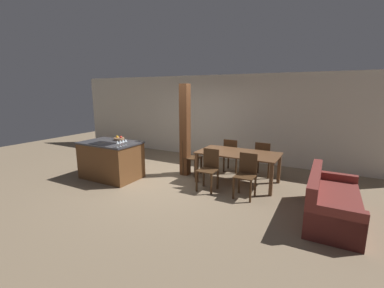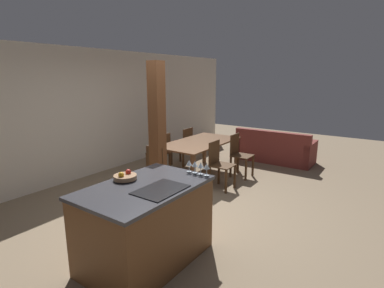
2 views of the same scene
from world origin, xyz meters
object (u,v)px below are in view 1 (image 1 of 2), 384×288
kitchen_island (111,160)px  dining_table (238,156)px  wine_glass_end (126,141)px  dining_chair_far_right (263,158)px  dining_chair_far_left (232,154)px  dining_chair_head_end (190,156)px  dining_chair_near_right (246,174)px  fruit_bowl (119,138)px  wine_glass_middle (120,142)px  couch (331,203)px  wine_glass_near (117,142)px  timber_post (185,131)px  wine_glass_far (123,141)px  dining_chair_near_left (209,168)px

kitchen_island → dining_table: (2.95, 1.21, 0.19)m
wine_glass_end → dining_chair_far_right: bearing=37.5°
dining_chair_far_left → dining_chair_far_right: bearing=-180.0°
wine_glass_end → dining_chair_head_end: size_ratio=0.17×
dining_chair_near_right → dining_chair_head_end: 1.90m
fruit_bowl → dining_chair_head_end: size_ratio=0.30×
wine_glass_middle → dining_chair_near_right: size_ratio=0.17×
wine_glass_end → couch: size_ratio=0.08×
dining_chair_far_right → couch: bearing=133.1°
wine_glass_near → dining_chair_far_right: 3.64m
fruit_bowl → dining_chair_near_right: (3.38, 0.16, -0.49)m
wine_glass_middle → dining_chair_far_left: 2.99m
timber_post → kitchen_island: bearing=-143.2°
timber_post → wine_glass_far: bearing=-122.2°
wine_glass_far → dining_chair_near_right: bearing=14.5°
wine_glass_end → dining_chair_far_left: size_ratio=0.17×
fruit_bowl → dining_chair_far_left: (2.52, 1.63, -0.49)m
wine_glass_near → dining_chair_near_left: (1.86, 0.88, -0.57)m
fruit_bowl → dining_chair_head_end: bearing=28.9°
dining_chair_near_left → dining_chair_near_right: 0.86m
wine_glass_end → dining_chair_far_right: 3.48m
fruit_bowl → wine_glass_far: (0.66, -0.54, 0.08)m
dining_chair_head_end → wine_glass_far: bearing=146.1°
couch → timber_post: 3.67m
wine_glass_near → couch: (4.31, 0.65, -0.78)m
dining_table → dining_chair_near_right: bearing=-59.8°
kitchen_island → wine_glass_end: bearing=-12.0°
dining_chair_near_left → dining_chair_head_end: (-0.90, 0.74, 0.00)m
wine_glass_near → dining_chair_near_left: bearing=25.2°
wine_glass_far → fruit_bowl: bearing=140.4°
dining_chair_near_left → dining_chair_far_left: bearing=90.0°
kitchen_island → timber_post: timber_post is taller
wine_glass_far → timber_post: timber_post is taller
fruit_bowl → wine_glass_near: wine_glass_near is taller
wine_glass_far → dining_chair_far_right: wine_glass_far is taller
wine_glass_middle → dining_chair_near_left: (1.86, 0.79, -0.57)m
dining_chair_far_left → dining_chair_head_end: 1.16m
dining_chair_far_left → couch: dining_chair_far_left is taller
wine_glass_end → dining_chair_near_left: size_ratio=0.17×
kitchen_island → dining_chair_far_left: 3.19m
kitchen_island → timber_post: size_ratio=0.62×
wine_glass_near → wine_glass_middle: (0.00, 0.09, 0.00)m
wine_glass_end → timber_post: timber_post is taller
kitchen_island → dining_table: size_ratio=0.77×
wine_glass_middle → dining_chair_head_end: (0.97, 1.53, -0.57)m
wine_glass_far → dining_table: bearing=32.1°
wine_glass_near → wine_glass_middle: 0.09m
kitchen_island → dining_chair_far_right: bearing=29.9°
dining_chair_near_right → dining_table: bearing=120.2°
dining_chair_far_left → wine_glass_near: bearing=51.6°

